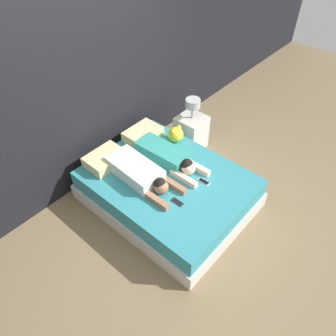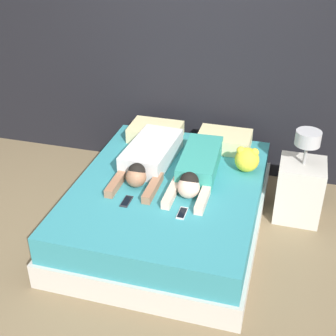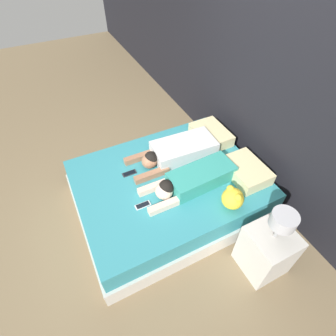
{
  "view_description": "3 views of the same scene",
  "coord_description": "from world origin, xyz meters",
  "px_view_note": "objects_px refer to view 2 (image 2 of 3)",
  "views": [
    {
      "loc": [
        -2.17,
        -1.9,
        3.36
      ],
      "look_at": [
        0.0,
        0.0,
        0.61
      ],
      "focal_mm": 35.0,
      "sensor_mm": 36.0,
      "label": 1
    },
    {
      "loc": [
        0.91,
        -3.22,
        2.6
      ],
      "look_at": [
        0.0,
        0.0,
        0.61
      ],
      "focal_mm": 50.0,
      "sensor_mm": 36.0,
      "label": 2
    },
    {
      "loc": [
        1.71,
        -0.85,
        2.59
      ],
      "look_at": [
        0.0,
        0.0,
        0.61
      ],
      "focal_mm": 28.0,
      "sensor_mm": 36.0,
      "label": 3
    }
  ],
  "objects_px": {
    "bed": "(168,206)",
    "plush_toy": "(247,159)",
    "cell_phone_right": "(182,213)",
    "cell_phone_left": "(127,201)",
    "person_right": "(197,168)",
    "person_left": "(149,157)",
    "pillow_head_right": "(224,141)",
    "nightstand": "(300,187)",
    "pillow_head_left": "(156,132)"
  },
  "relations": [
    {
      "from": "cell_phone_left",
      "to": "person_left",
      "type": "bearing_deg",
      "value": 90.13
    },
    {
      "from": "cell_phone_left",
      "to": "plush_toy",
      "type": "height_order",
      "value": "plush_toy"
    },
    {
      "from": "person_left",
      "to": "nightstand",
      "type": "bearing_deg",
      "value": 10.39
    },
    {
      "from": "pillow_head_right",
      "to": "cell_phone_right",
      "type": "distance_m",
      "value": 1.17
    },
    {
      "from": "pillow_head_left",
      "to": "plush_toy",
      "type": "bearing_deg",
      "value": -21.55
    },
    {
      "from": "pillow_head_right",
      "to": "cell_phone_left",
      "type": "xyz_separation_m",
      "value": [
        -0.59,
        -1.13,
        -0.07
      ]
    },
    {
      "from": "person_right",
      "to": "bed",
      "type": "bearing_deg",
      "value": -141.17
    },
    {
      "from": "person_left",
      "to": "cell_phone_right",
      "type": "height_order",
      "value": "person_left"
    },
    {
      "from": "plush_toy",
      "to": "cell_phone_right",
      "type": "bearing_deg",
      "value": -116.24
    },
    {
      "from": "pillow_head_left",
      "to": "cell_phone_left",
      "type": "xyz_separation_m",
      "value": [
        0.1,
        -1.13,
        -0.07
      ]
    },
    {
      "from": "plush_toy",
      "to": "bed",
      "type": "bearing_deg",
      "value": -147.16
    },
    {
      "from": "pillow_head_left",
      "to": "cell_phone_right",
      "type": "bearing_deg",
      "value": -63.93
    },
    {
      "from": "bed",
      "to": "pillow_head_right",
      "type": "relative_size",
      "value": 4.04
    },
    {
      "from": "cell_phone_left",
      "to": "pillow_head_right",
      "type": "bearing_deg",
      "value": 62.42
    },
    {
      "from": "person_left",
      "to": "plush_toy",
      "type": "relative_size",
      "value": 4.64
    },
    {
      "from": "bed",
      "to": "pillow_head_left",
      "type": "bearing_deg",
      "value": 114.15
    },
    {
      "from": "bed",
      "to": "person_right",
      "type": "bearing_deg",
      "value": 38.83
    },
    {
      "from": "bed",
      "to": "plush_toy",
      "type": "height_order",
      "value": "plush_toy"
    },
    {
      "from": "person_left",
      "to": "plush_toy",
      "type": "xyz_separation_m",
      "value": [
        0.85,
        0.15,
        0.02
      ]
    },
    {
      "from": "bed",
      "to": "pillow_head_right",
      "type": "bearing_deg",
      "value": 65.85
    },
    {
      "from": "person_left",
      "to": "person_right",
      "type": "distance_m",
      "value": 0.46
    },
    {
      "from": "person_left",
      "to": "nightstand",
      "type": "xyz_separation_m",
      "value": [
        1.34,
        0.25,
        -0.24
      ]
    },
    {
      "from": "person_right",
      "to": "cell_phone_left",
      "type": "relative_size",
      "value": 6.58
    },
    {
      "from": "cell_phone_left",
      "to": "plush_toy",
      "type": "relative_size",
      "value": 0.69
    },
    {
      "from": "pillow_head_left",
      "to": "person_right",
      "type": "bearing_deg",
      "value": -46.95
    },
    {
      "from": "person_left",
      "to": "person_right",
      "type": "bearing_deg",
      "value": -8.52
    },
    {
      "from": "pillow_head_right",
      "to": "plush_toy",
      "type": "relative_size",
      "value": 2.2
    },
    {
      "from": "person_right",
      "to": "nightstand",
      "type": "height_order",
      "value": "nightstand"
    },
    {
      "from": "bed",
      "to": "cell_phone_left",
      "type": "xyz_separation_m",
      "value": [
        -0.24,
        -0.36,
        0.24
      ]
    },
    {
      "from": "person_right",
      "to": "nightstand",
      "type": "relative_size",
      "value": 1.19
    },
    {
      "from": "bed",
      "to": "pillow_head_right",
      "type": "distance_m",
      "value": 0.9
    },
    {
      "from": "pillow_head_left",
      "to": "person_right",
      "type": "distance_m",
      "value": 0.82
    },
    {
      "from": "person_right",
      "to": "plush_toy",
      "type": "bearing_deg",
      "value": 29.22
    },
    {
      "from": "pillow_head_right",
      "to": "nightstand",
      "type": "height_order",
      "value": "nightstand"
    },
    {
      "from": "cell_phone_right",
      "to": "cell_phone_left",
      "type": "bearing_deg",
      "value": 175.85
    },
    {
      "from": "bed",
      "to": "cell_phone_left",
      "type": "relative_size",
      "value": 12.97
    },
    {
      "from": "pillow_head_left",
      "to": "plush_toy",
      "type": "distance_m",
      "value": 1.03
    },
    {
      "from": "pillow_head_right",
      "to": "nightstand",
      "type": "distance_m",
      "value": 0.83
    },
    {
      "from": "pillow_head_left",
      "to": "nightstand",
      "type": "height_order",
      "value": "nightstand"
    },
    {
      "from": "cell_phone_right",
      "to": "plush_toy",
      "type": "xyz_separation_m",
      "value": [
        0.39,
        0.78,
        0.11
      ]
    },
    {
      "from": "person_right",
      "to": "cell_phone_right",
      "type": "height_order",
      "value": "person_right"
    },
    {
      "from": "pillow_head_left",
      "to": "nightstand",
      "type": "bearing_deg",
      "value": -11.18
    },
    {
      "from": "cell_phone_left",
      "to": "nightstand",
      "type": "height_order",
      "value": "nightstand"
    },
    {
      "from": "nightstand",
      "to": "cell_phone_right",
      "type": "bearing_deg",
      "value": -134.8
    },
    {
      "from": "pillow_head_right",
      "to": "plush_toy",
      "type": "xyz_separation_m",
      "value": [
        0.26,
        -0.38,
        0.04
      ]
    },
    {
      "from": "cell_phone_left",
      "to": "plush_toy",
      "type": "xyz_separation_m",
      "value": [
        0.85,
        0.75,
        0.11
      ]
    },
    {
      "from": "cell_phone_left",
      "to": "cell_phone_right",
      "type": "distance_m",
      "value": 0.47
    },
    {
      "from": "person_right",
      "to": "person_left",
      "type": "bearing_deg",
      "value": 171.48
    },
    {
      "from": "bed",
      "to": "cell_phone_right",
      "type": "relative_size",
      "value": 12.97
    },
    {
      "from": "bed",
      "to": "person_right",
      "type": "xyz_separation_m",
      "value": [
        0.21,
        0.17,
        0.32
      ]
    }
  ]
}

